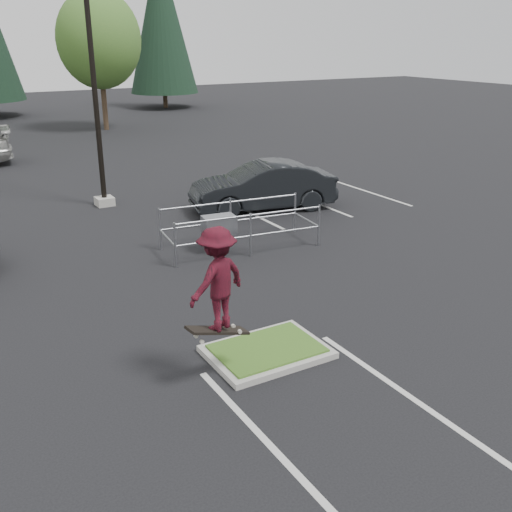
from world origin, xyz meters
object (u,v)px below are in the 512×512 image
light_pole (93,72)px  conif_c (161,20)px  skateboarder (217,280)px  decid_c (99,43)px  cart_corral (224,224)px  car_r_charc (263,186)px

light_pole → conif_c: conif_c is taller
skateboarder → conif_c: bearing=-130.1°
decid_c → cart_corral: (-3.97, -24.18, -4.49)m
car_r_charc → cart_corral: bearing=-32.8°
conif_c → car_r_charc: 32.59m
skateboarder → light_pole: bearing=-117.1°
decid_c → light_pole: bearing=-107.1°
cart_corral → car_r_charc: 4.37m
conif_c → car_r_charc: size_ratio=2.53×
cart_corral → car_r_charc: car_r_charc is taller
skateboarder → decid_c: bearing=-122.7°
conif_c → light_pole: bearing=-116.1°
cart_corral → conif_c: bearing=77.0°
light_pole → skateboarder: size_ratio=4.98×
light_pole → conif_c: (13.50, 27.50, 2.29)m
conif_c → skateboarder: size_ratio=6.15×
decid_c → car_r_charc: size_ratio=1.70×
conif_c → car_r_charc: (-8.89, -30.77, -6.03)m
cart_corral → car_r_charc: bearing=51.3°
cart_corral → skateboarder: bearing=-111.6°
decid_c → skateboarder: size_ratio=4.12×
cart_corral → car_r_charc: (3.10, 3.08, 0.05)m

